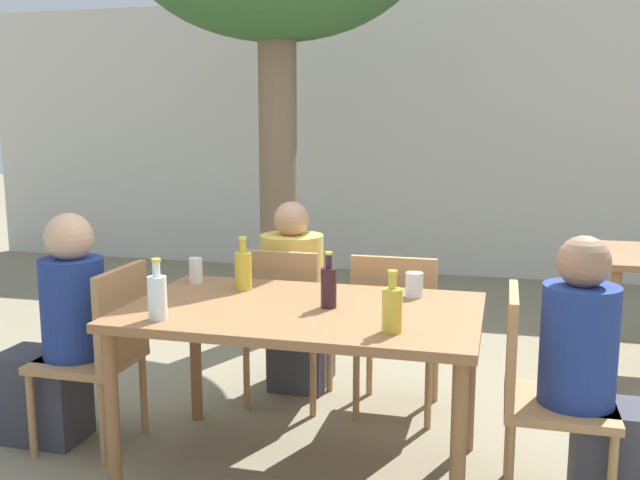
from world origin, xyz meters
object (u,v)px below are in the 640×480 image
at_px(dining_table_front, 303,324).
at_px(patio_chair_2, 284,318).
at_px(drinking_glass_1, 414,285).
at_px(person_seated_0, 59,342).
at_px(wine_bottle_1, 329,286).
at_px(oil_cruet_2, 243,269).
at_px(drinking_glass_0, 196,270).
at_px(person_seated_2, 297,307).
at_px(person_seated_1, 601,393).
at_px(patio_chair_0, 102,347).
at_px(patio_chair_3, 396,326).
at_px(water_bottle_0, 157,296).
at_px(patio_chair_1, 538,385).
at_px(oil_cruet_3, 392,308).

distance_m(dining_table_front, patio_chair_2, 0.79).
bearing_deg(dining_table_front, drinking_glass_1, 34.26).
relative_size(person_seated_0, wine_bottle_1, 4.64).
bearing_deg(oil_cruet_2, drinking_glass_0, 164.77).
distance_m(person_seated_2, wine_bottle_1, 1.08).
bearing_deg(person_seated_1, person_seated_2, 58.73).
bearing_deg(patio_chair_0, person_seated_1, 90.00).
xyz_separation_m(patio_chair_2, patio_chair_3, (0.62, 0.00, 0.00)).
distance_m(patio_chair_2, person_seated_2, 0.24).
relative_size(patio_chair_0, person_seated_1, 0.79).
relative_size(water_bottle_0, drinking_glass_0, 2.01).
xyz_separation_m(patio_chair_1, drinking_glass_1, (-0.55, 0.31, 0.32)).
distance_m(patio_chair_0, drinking_glass_1, 1.52).
relative_size(person_seated_0, person_seated_1, 1.01).
xyz_separation_m(person_seated_2, drinking_glass_1, (0.76, -0.64, 0.32)).
distance_m(oil_cruet_3, drinking_glass_1, 0.58).
height_order(oil_cruet_2, oil_cruet_3, oil_cruet_2).
xyz_separation_m(person_seated_0, oil_cruet_3, (1.68, -0.27, 0.35)).
bearing_deg(person_seated_2, water_bottle_0, 80.49).
height_order(drinking_glass_0, drinking_glass_1, drinking_glass_0).
xyz_separation_m(patio_chair_3, person_seated_0, (-1.56, -0.71, 0.00)).
distance_m(patio_chair_1, oil_cruet_3, 0.73).
bearing_deg(patio_chair_2, person_seated_1, 155.54).
relative_size(person_seated_2, drinking_glass_1, 9.90).
bearing_deg(wine_bottle_1, patio_chair_1, -1.29).
bearing_deg(patio_chair_3, dining_table_front, 66.42).
distance_m(patio_chair_3, oil_cruet_3, 1.05).
height_order(person_seated_1, oil_cruet_2, person_seated_1).
bearing_deg(person_seated_2, oil_cruet_2, 85.13).
bearing_deg(person_seated_0, drinking_glass_0, 118.26).
relative_size(patio_chair_0, wine_bottle_1, 3.63).
bearing_deg(person_seated_2, drinking_glass_0, 61.29).
bearing_deg(water_bottle_0, wine_bottle_1, 29.43).
relative_size(patio_chair_0, patio_chair_2, 1.00).
relative_size(person_seated_1, water_bottle_0, 4.46).
bearing_deg(person_seated_1, water_bottle_0, 100.83).
xyz_separation_m(person_seated_0, water_bottle_0, (0.72, -0.34, 0.36)).
height_order(patio_chair_3, person_seated_0, person_seated_0).
bearing_deg(dining_table_front, patio_chair_2, 113.58).
bearing_deg(patio_chair_0, person_seated_2, 143.65).
relative_size(patio_chair_2, drinking_glass_0, 7.08).
distance_m(wine_bottle_1, oil_cruet_2, 0.53).
bearing_deg(wine_bottle_1, water_bottle_0, -150.57).
height_order(person_seated_1, oil_cruet_3, person_seated_1).
height_order(patio_chair_2, drinking_glass_1, patio_chair_2).
relative_size(patio_chair_1, drinking_glass_1, 7.85).
bearing_deg(water_bottle_0, person_seated_2, 80.49).
height_order(wine_bottle_1, oil_cruet_3, wine_bottle_1).
distance_m(dining_table_front, oil_cruet_3, 0.54).
xyz_separation_m(patio_chair_1, person_seated_0, (-2.25, -0.00, 0.00)).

